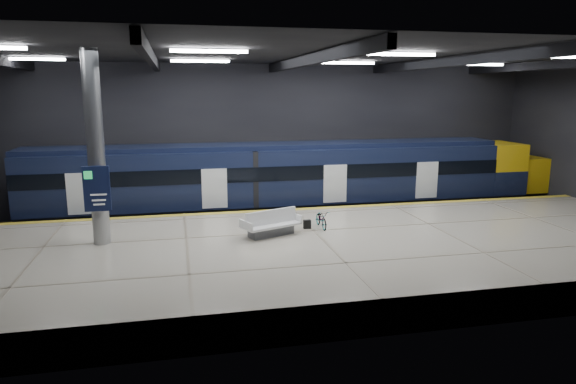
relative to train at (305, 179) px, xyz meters
name	(u,v)px	position (x,y,z in m)	size (l,w,h in m)	color
ground	(307,249)	(-1.28, -5.50, -2.06)	(30.00, 30.00, 0.00)	black
room_shell	(308,112)	(-1.28, -5.49, 3.66)	(30.10, 16.10, 8.05)	black
platform	(324,255)	(-1.28, -8.00, -1.51)	(30.00, 11.00, 1.10)	#BBAF9E
safety_strip	(293,209)	(-1.28, -2.75, -0.95)	(30.00, 0.40, 0.01)	gold
rails	(281,217)	(-1.28, 0.00, -1.98)	(30.00, 1.52, 0.16)	gray
train	(305,179)	(0.00, 0.00, 0.00)	(29.40, 2.84, 3.79)	black
bench	(271,226)	(-3.07, -6.84, -0.60)	(2.47, 1.74, 1.01)	#595B60
bicycle	(321,219)	(-0.86, -6.14, -0.60)	(0.48, 1.38, 0.73)	#99999E
pannier_bag	(307,224)	(-1.46, -6.14, -0.78)	(0.30, 0.18, 0.35)	black
info_column	(96,152)	(-9.28, -6.52, 2.40)	(0.90, 0.78, 6.90)	#9EA0A5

